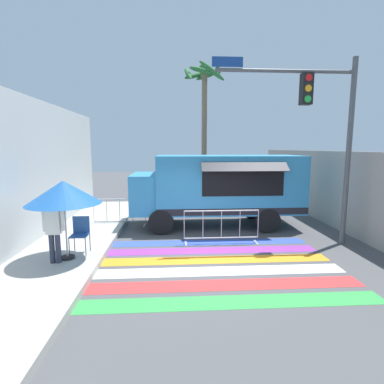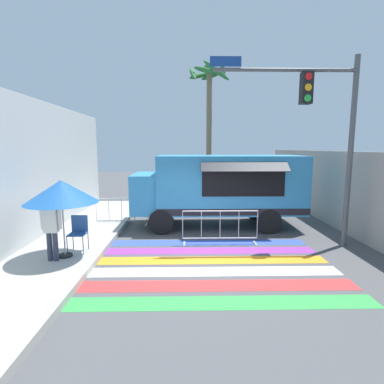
{
  "view_description": "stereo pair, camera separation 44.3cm",
  "coord_description": "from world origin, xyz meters",
  "px_view_note": "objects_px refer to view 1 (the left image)",
  "views": [
    {
      "loc": [
        -1.06,
        -8.08,
        3.05
      ],
      "look_at": [
        -0.4,
        2.23,
        1.51
      ],
      "focal_mm": 28.0,
      "sensor_mm": 36.0,
      "label": 1
    },
    {
      "loc": [
        -0.62,
        -8.1,
        3.05
      ],
      "look_at": [
        -0.4,
        2.23,
        1.51
      ],
      "focal_mm": 28.0,
      "sensor_mm": 36.0,
      "label": 2
    }
  ],
  "objects_px": {
    "patio_umbrella": "(64,193)",
    "vendor_person": "(54,228)",
    "barricade_front": "(221,227)",
    "palm_tree": "(204,102)",
    "food_truck": "(215,185)",
    "barricade_side": "(120,213)",
    "traffic_signal_pole": "(323,119)",
    "folding_chair": "(80,231)"
  },
  "relations": [
    {
      "from": "patio_umbrella",
      "to": "vendor_person",
      "type": "relative_size",
      "value": 1.28
    },
    {
      "from": "barricade_front",
      "to": "palm_tree",
      "type": "relative_size",
      "value": 0.33
    },
    {
      "from": "barricade_front",
      "to": "patio_umbrella",
      "type": "bearing_deg",
      "value": -161.21
    },
    {
      "from": "food_truck",
      "to": "palm_tree",
      "type": "height_order",
      "value": "palm_tree"
    },
    {
      "from": "vendor_person",
      "to": "barricade_side",
      "type": "xyz_separation_m",
      "value": [
        0.88,
        4.14,
        -0.53
      ]
    },
    {
      "from": "traffic_signal_pole",
      "to": "food_truck",
      "type": "bearing_deg",
      "value": 139.89
    },
    {
      "from": "patio_umbrella",
      "to": "folding_chair",
      "type": "distance_m",
      "value": 1.25
    },
    {
      "from": "vendor_person",
      "to": "barricade_front",
      "type": "xyz_separation_m",
      "value": [
        4.5,
        1.75,
        -0.52
      ]
    },
    {
      "from": "traffic_signal_pole",
      "to": "vendor_person",
      "type": "distance_m",
      "value": 8.17
    },
    {
      "from": "food_truck",
      "to": "vendor_person",
      "type": "distance_m",
      "value": 6.11
    },
    {
      "from": "folding_chair",
      "to": "patio_umbrella",
      "type": "bearing_deg",
      "value": -95.25
    },
    {
      "from": "folding_chair",
      "to": "barricade_front",
      "type": "xyz_separation_m",
      "value": [
        4.08,
        1.01,
        -0.22
      ]
    },
    {
      "from": "food_truck",
      "to": "barricade_side",
      "type": "distance_m",
      "value": 3.87
    },
    {
      "from": "traffic_signal_pole",
      "to": "barricade_front",
      "type": "height_order",
      "value": "traffic_signal_pole"
    },
    {
      "from": "vendor_person",
      "to": "palm_tree",
      "type": "distance_m",
      "value": 10.7
    },
    {
      "from": "barricade_front",
      "to": "traffic_signal_pole",
      "type": "bearing_deg",
      "value": -3.86
    },
    {
      "from": "vendor_person",
      "to": "barricade_side",
      "type": "distance_m",
      "value": 4.27
    },
    {
      "from": "barricade_front",
      "to": "palm_tree",
      "type": "distance_m",
      "value": 8.42
    },
    {
      "from": "patio_umbrella",
      "to": "palm_tree",
      "type": "distance_m",
      "value": 10.07
    },
    {
      "from": "traffic_signal_pole",
      "to": "folding_chair",
      "type": "bearing_deg",
      "value": -173.54
    },
    {
      "from": "traffic_signal_pole",
      "to": "folding_chair",
      "type": "relative_size",
      "value": 5.72
    },
    {
      "from": "barricade_side",
      "to": "palm_tree",
      "type": "xyz_separation_m",
      "value": [
        3.73,
        4.49,
        4.84
      ]
    },
    {
      "from": "traffic_signal_pole",
      "to": "patio_umbrella",
      "type": "xyz_separation_m",
      "value": [
        -7.32,
        -1.26,
        -1.97
      ]
    },
    {
      "from": "palm_tree",
      "to": "traffic_signal_pole",
      "type": "bearing_deg",
      "value": -67.78
    },
    {
      "from": "patio_umbrella",
      "to": "barricade_side",
      "type": "height_order",
      "value": "patio_umbrella"
    },
    {
      "from": "food_truck",
      "to": "patio_umbrella",
      "type": "height_order",
      "value": "food_truck"
    },
    {
      "from": "patio_umbrella",
      "to": "vendor_person",
      "type": "height_order",
      "value": "patio_umbrella"
    },
    {
      "from": "patio_umbrella",
      "to": "barricade_front",
      "type": "distance_m",
      "value": 4.74
    },
    {
      "from": "barricade_side",
      "to": "palm_tree",
      "type": "bearing_deg",
      "value": 50.3
    },
    {
      "from": "palm_tree",
      "to": "barricade_side",
      "type": "bearing_deg",
      "value": -129.7
    },
    {
      "from": "traffic_signal_pole",
      "to": "palm_tree",
      "type": "distance_m",
      "value": 7.81
    },
    {
      "from": "traffic_signal_pole",
      "to": "patio_umbrella",
      "type": "bearing_deg",
      "value": -170.23
    },
    {
      "from": "folding_chair",
      "to": "vendor_person",
      "type": "distance_m",
      "value": 0.9
    },
    {
      "from": "traffic_signal_pole",
      "to": "patio_umbrella",
      "type": "relative_size",
      "value": 2.78
    },
    {
      "from": "barricade_front",
      "to": "barricade_side",
      "type": "xyz_separation_m",
      "value": [
        -3.61,
        2.4,
        -0.01
      ]
    },
    {
      "from": "patio_umbrella",
      "to": "folding_chair",
      "type": "height_order",
      "value": "patio_umbrella"
    },
    {
      "from": "vendor_person",
      "to": "folding_chair",
      "type": "bearing_deg",
      "value": 59.87
    },
    {
      "from": "traffic_signal_pole",
      "to": "barricade_side",
      "type": "relative_size",
      "value": 2.84
    },
    {
      "from": "food_truck",
      "to": "barricade_side",
      "type": "xyz_separation_m",
      "value": [
        -3.71,
        0.15,
        -1.06
      ]
    },
    {
      "from": "vendor_person",
      "to": "traffic_signal_pole",
      "type": "bearing_deg",
      "value": 10.55
    },
    {
      "from": "barricade_front",
      "to": "barricade_side",
      "type": "distance_m",
      "value": 4.34
    },
    {
      "from": "folding_chair",
      "to": "barricade_front",
      "type": "relative_size",
      "value": 0.42
    }
  ]
}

